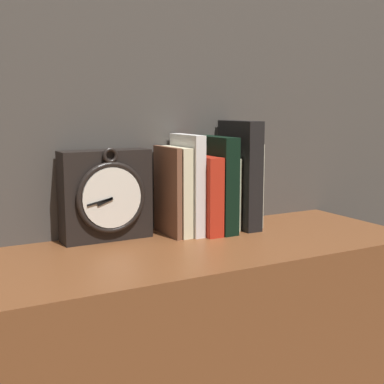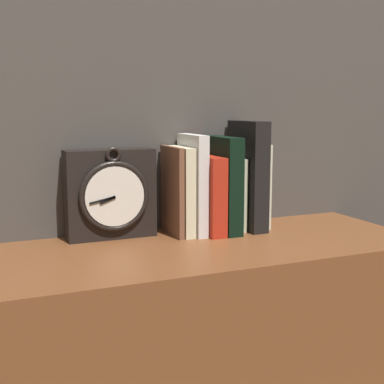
% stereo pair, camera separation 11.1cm
% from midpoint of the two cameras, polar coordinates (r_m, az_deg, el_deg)
% --- Properties ---
extents(wall_back, '(6.00, 0.05, 2.60)m').
position_cam_midpoint_polar(wall_back, '(1.30, -7.27, 16.99)').
color(wall_back, '#47423D').
rests_on(wall_back, ground_plane).
extents(clock, '(0.20, 0.08, 0.21)m').
position_cam_midpoint_polar(clock, '(1.19, -11.77, -0.38)').
color(clock, black).
rests_on(clock, bookshelf).
extents(book_slot0_brown, '(0.01, 0.12, 0.20)m').
position_cam_midpoint_polar(book_slot0_brown, '(1.22, -5.11, 0.06)').
color(book_slot0_brown, brown).
rests_on(book_slot0_brown, bookshelf).
extents(book_slot1_cream, '(0.02, 0.12, 0.20)m').
position_cam_midpoint_polar(book_slot1_cream, '(1.22, -4.32, 0.09)').
color(book_slot1_cream, beige).
rests_on(book_slot1_cream, bookshelf).
extents(book_slot2_white, '(0.03, 0.13, 0.23)m').
position_cam_midpoint_polar(book_slot2_white, '(1.23, -3.08, 0.80)').
color(book_slot2_white, silver).
rests_on(book_slot2_white, bookshelf).
extents(book_slot3_red, '(0.04, 0.14, 0.18)m').
position_cam_midpoint_polar(book_slot3_red, '(1.24, -1.56, -0.26)').
color(book_slot3_red, red).
rests_on(book_slot3_red, bookshelf).
extents(book_slot4_black, '(0.04, 0.15, 0.22)m').
position_cam_midpoint_polar(book_slot4_black, '(1.26, 0.06, 0.85)').
color(book_slot4_black, black).
rests_on(book_slot4_black, bookshelf).
extents(book_slot5_cream, '(0.02, 0.11, 0.17)m').
position_cam_midpoint_polar(book_slot5_cream, '(1.29, 1.02, -0.08)').
color(book_slot5_cream, beige).
rests_on(book_slot5_cream, bookshelf).
extents(book_slot6_black, '(0.04, 0.14, 0.26)m').
position_cam_midpoint_polar(book_slot6_black, '(1.29, 2.67, 1.85)').
color(book_slot6_black, black).
rests_on(book_slot6_black, bookshelf).
extents(book_slot7_cream, '(0.02, 0.11, 0.20)m').
position_cam_midpoint_polar(book_slot7_cream, '(1.32, 3.58, 0.82)').
color(book_slot7_cream, beige).
rests_on(book_slot7_cream, bookshelf).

